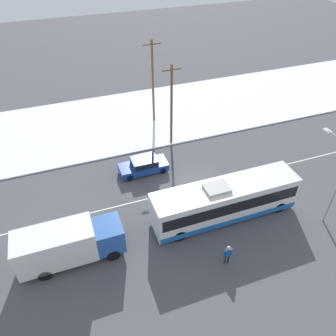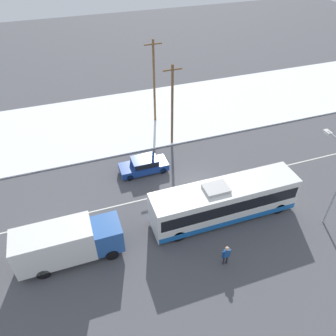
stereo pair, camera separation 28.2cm
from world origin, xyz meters
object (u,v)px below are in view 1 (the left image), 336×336
object	(u,v)px
sedan_car	(144,165)
box_truck	(68,244)
pedestrian_at_stop	(228,253)
utility_pole_snowlot	(153,82)
streetlamp	(336,172)
city_bus	(225,201)
utility_pole_roadside	(171,105)

from	to	relation	value
sedan_car	box_truck	bearing A→B (deg)	45.16
sedan_car	pedestrian_at_stop	distance (m)	11.69
sedan_car	utility_pole_snowlot	bearing A→B (deg)	-113.65
box_truck	pedestrian_at_stop	bearing A→B (deg)	-21.45
pedestrian_at_stop	streetlamp	xyz separation A→B (m)	(8.94, 1.48, 3.41)
city_bus	sedan_car	distance (m)	8.58
pedestrian_at_stop	city_bus	bearing A→B (deg)	65.85
box_truck	utility_pole_roadside	distance (m)	16.05
streetlamp	utility_pole_roadside	xyz separation A→B (m)	(-7.53, 13.42, -0.11)
box_truck	utility_pole_snowlot	world-z (taller)	utility_pole_snowlot
pedestrian_at_stop	sedan_car	bearing A→B (deg)	102.55
sedan_car	pedestrian_at_stop	bearing A→B (deg)	102.55
streetlamp	utility_pole_roadside	bearing A→B (deg)	119.32
box_truck	utility_pole_roadside	world-z (taller)	utility_pole_roadside
city_bus	streetlamp	world-z (taller)	streetlamp
box_truck	streetlamp	distance (m)	19.29
city_bus	utility_pole_roadside	distance (m)	11.19
box_truck	utility_pole_snowlot	distance (m)	19.53
city_bus	utility_pole_roadside	xyz separation A→B (m)	(-0.41, 10.84, 2.76)
utility_pole_roadside	utility_pole_snowlot	xyz separation A→B (m)	(-0.31, 4.81, 0.38)
city_bus	pedestrian_at_stop	distance (m)	4.48
box_truck	pedestrian_at_stop	world-z (taller)	box_truck
pedestrian_at_stop	streetlamp	world-z (taller)	streetlamp
city_bus	box_truck	bearing A→B (deg)	-179.33
pedestrian_at_stop	streetlamp	size ratio (longest dim) A/B	0.25
city_bus	pedestrian_at_stop	bearing A→B (deg)	-114.15
sedan_car	streetlamp	bearing A→B (deg)	139.16
streetlamp	utility_pole_roadside	distance (m)	15.39
utility_pole_roadside	utility_pole_snowlot	size ratio (longest dim) A/B	0.92
box_truck	streetlamp	bearing A→B (deg)	-7.35
box_truck	pedestrian_at_stop	xyz separation A→B (m)	(9.98, -3.92, -0.58)
pedestrian_at_stop	utility_pole_roadside	bearing A→B (deg)	84.60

